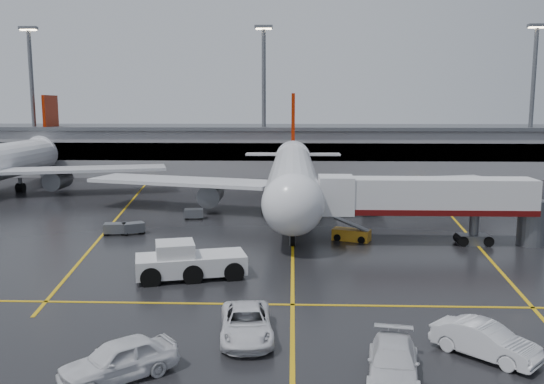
{
  "coord_description": "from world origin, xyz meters",
  "views": [
    {
      "loc": [
        -0.05,
        -55.63,
        12.19
      ],
      "look_at": [
        -2.0,
        -2.0,
        4.0
      ],
      "focal_mm": 37.49,
      "sensor_mm": 36.0,
      "label": 1
    }
  ],
  "objects": [
    {
      "name": "ground",
      "position": [
        0.0,
        0.0,
        0.0
      ],
      "size": [
        220.0,
        220.0,
        0.0
      ],
      "primitive_type": "plane",
      "color": "black",
      "rests_on": "ground"
    },
    {
      "name": "apron_line_centre",
      "position": [
        0.0,
        0.0,
        0.01
      ],
      "size": [
        0.25,
        90.0,
        0.02
      ],
      "primitive_type": "cube",
      "color": "gold",
      "rests_on": "ground"
    },
    {
      "name": "apron_line_stop",
      "position": [
        0.0,
        -22.0,
        0.01
      ],
      "size": [
        60.0,
        0.25,
        0.02
      ],
      "primitive_type": "cube",
      "color": "gold",
      "rests_on": "ground"
    },
    {
      "name": "apron_line_left",
      "position": [
        -20.0,
        10.0,
        0.01
      ],
      "size": [
        9.99,
        69.35,
        0.02
      ],
      "primitive_type": "cube",
      "rotation": [
        0.0,
        0.0,
        0.14
      ],
      "color": "gold",
      "rests_on": "ground"
    },
    {
      "name": "apron_line_right",
      "position": [
        18.0,
        10.0,
        0.01
      ],
      "size": [
        7.57,
        69.64,
        0.02
      ],
      "primitive_type": "cube",
      "rotation": [
        0.0,
        0.0,
        -0.1
      ],
      "color": "gold",
      "rests_on": "ground"
    },
    {
      "name": "terminal",
      "position": [
        0.0,
        47.93,
        4.32
      ],
      "size": [
        122.0,
        19.0,
        8.6
      ],
      "color": "gray",
      "rests_on": "ground"
    },
    {
      "name": "light_mast_left",
      "position": [
        -45.0,
        42.0,
        14.47
      ],
      "size": [
        3.0,
        1.2,
        25.45
      ],
      "color": "#595B60",
      "rests_on": "ground"
    },
    {
      "name": "light_mast_mid",
      "position": [
        -5.0,
        42.0,
        14.47
      ],
      "size": [
        3.0,
        1.2,
        25.45
      ],
      "color": "#595B60",
      "rests_on": "ground"
    },
    {
      "name": "light_mast_right",
      "position": [
        40.0,
        42.0,
        14.47
      ],
      "size": [
        3.0,
        1.2,
        25.45
      ],
      "color": "#595B60",
      "rests_on": "ground"
    },
    {
      "name": "main_airliner",
      "position": [
        0.0,
        9.7,
        4.21
      ],
      "size": [
        48.8,
        45.6,
        14.1
      ],
      "color": "silver",
      "rests_on": "ground"
    },
    {
      "name": "jet_bridge",
      "position": [
        11.87,
        -6.0,
        3.93
      ],
      "size": [
        19.9,
        3.4,
        6.05
      ],
      "color": "silver",
      "rests_on": "ground"
    },
    {
      "name": "pushback_tractor",
      "position": [
        -7.48,
        -16.64,
        1.1
      ],
      "size": [
        8.24,
        5.05,
        2.75
      ],
      "color": "silver",
      "rests_on": "ground"
    },
    {
      "name": "belt_loader",
      "position": [
        5.37,
        -4.81,
        0.53
      ],
      "size": [
        3.65,
        2.57,
        2.13
      ],
      "color": "orange",
      "rests_on": "ground"
    },
    {
      "name": "service_van_a",
      "position": [
        -2.43,
        -27.15,
        0.8
      ],
      "size": [
        3.25,
        6.03,
        1.61
      ],
      "primitive_type": "imported",
      "rotation": [
        0.0,
        0.0,
        0.1
      ],
      "color": "silver",
      "rests_on": "ground"
    },
    {
      "name": "service_van_b",
      "position": [
        4.51,
        -31.5,
        0.8
      ],
      "size": [
        3.14,
        5.81,
        1.6
      ],
      "primitive_type": "imported",
      "rotation": [
        0.0,
        0.0,
        -0.17
      ],
      "color": "silver",
      "rests_on": "ground"
    },
    {
      "name": "service_van_c",
      "position": [
        9.4,
        -29.0,
        0.85
      ],
      "size": [
        4.98,
        4.86,
        1.7
      ],
      "primitive_type": "imported",
      "rotation": [
        0.0,
        0.0,
        0.81
      ],
      "color": "silver",
      "rests_on": "ground"
    },
    {
      "name": "service_van_d",
      "position": [
        -7.8,
        -31.89,
        0.91
      ],
      "size": [
        5.48,
        5.06,
        1.82
      ],
      "primitive_type": "imported",
      "rotation": [
        0.0,
        0.0,
        -0.88
      ],
      "color": "silver",
      "rests_on": "ground"
    },
    {
      "name": "baggage_cart_a",
      "position": [
        -15.26,
        -3.01,
        0.63
      ],
      "size": [
        2.38,
        2.11,
        1.12
      ],
      "color": "#595B60",
      "rests_on": "ground"
    },
    {
      "name": "baggage_cart_b",
      "position": [
        -16.94,
        -3.31,
        0.63
      ],
      "size": [
        2.17,
        1.59,
        1.12
      ],
      "color": "#595B60",
      "rests_on": "ground"
    },
    {
      "name": "baggage_cart_c",
      "position": [
        -10.72,
        4.5,
        0.63
      ],
      "size": [
        2.17,
        1.58,
        1.12
      ],
      "color": "#595B60",
      "rests_on": "ground"
    }
  ]
}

